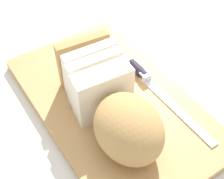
% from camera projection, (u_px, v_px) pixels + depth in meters
% --- Properties ---
extents(ground_plane, '(3.00, 3.00, 0.00)m').
position_uv_depth(ground_plane, '(112.00, 107.00, 0.66)').
color(ground_plane, silver).
extents(cutting_board, '(0.47, 0.29, 0.02)m').
position_uv_depth(cutting_board, '(112.00, 103.00, 0.65)').
color(cutting_board, tan).
rests_on(cutting_board, ground_plane).
extents(bread_loaf, '(0.29, 0.15, 0.10)m').
position_uv_depth(bread_loaf, '(113.00, 105.00, 0.57)').
color(bread_loaf, tan).
rests_on(bread_loaf, cutting_board).
extents(bread_knife, '(0.26, 0.02, 0.02)m').
position_uv_depth(bread_knife, '(148.00, 80.00, 0.67)').
color(bread_knife, silver).
rests_on(bread_knife, cutting_board).
extents(crumb_near_knife, '(0.01, 0.01, 0.01)m').
position_uv_depth(crumb_near_knife, '(103.00, 129.00, 0.59)').
color(crumb_near_knife, tan).
rests_on(crumb_near_knife, cutting_board).
extents(crumb_near_loaf, '(0.01, 0.01, 0.01)m').
position_uv_depth(crumb_near_loaf, '(102.00, 105.00, 0.63)').
color(crumb_near_loaf, tan).
rests_on(crumb_near_loaf, cutting_board).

